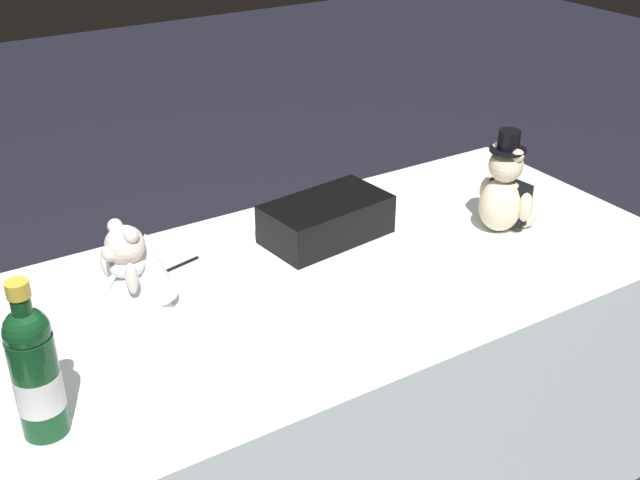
% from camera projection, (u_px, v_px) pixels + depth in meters
% --- Properties ---
extents(reception_table, '(1.87, 0.85, 0.77)m').
position_uv_depth(reception_table, '(320.00, 399.00, 2.12)').
color(reception_table, white).
rests_on(reception_table, ground_plane).
extents(teddy_bear_groom, '(0.16, 0.17, 0.29)m').
position_uv_depth(teddy_bear_groom, '(505.00, 193.00, 2.11)').
color(teddy_bear_groom, beige).
rests_on(teddy_bear_groom, reception_table).
extents(teddy_bear_bride, '(0.22, 0.19, 0.22)m').
position_uv_depth(teddy_bear_bride, '(135.00, 274.00, 1.76)').
color(teddy_bear_bride, white).
rests_on(teddy_bear_bride, reception_table).
extents(champagne_bottle, '(0.09, 0.09, 0.32)m').
position_uv_depth(champagne_bottle, '(35.00, 371.00, 1.39)').
color(champagne_bottle, '#103C1C').
rests_on(champagne_bottle, reception_table).
extents(signing_pen, '(0.14, 0.04, 0.01)m').
position_uv_depth(signing_pen, '(177.00, 266.00, 1.97)').
color(signing_pen, black).
rests_on(signing_pen, reception_table).
extents(gift_case_black, '(0.35, 0.22, 0.11)m').
position_uv_depth(gift_case_black, '(326.00, 219.00, 2.09)').
color(gift_case_black, black).
rests_on(gift_case_black, reception_table).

